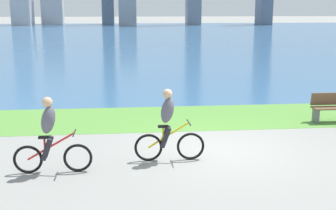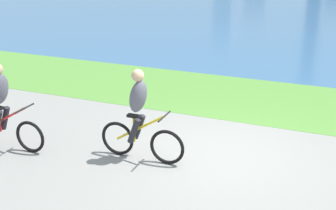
% 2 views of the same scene
% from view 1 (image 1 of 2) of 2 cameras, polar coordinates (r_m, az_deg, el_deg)
% --- Properties ---
extents(ground_plane, '(300.00, 300.00, 0.00)m').
position_cam_1_polar(ground_plane, '(11.31, 6.27, -5.67)').
color(ground_plane, gray).
extents(grass_strip_bayside, '(120.00, 3.30, 0.01)m').
position_cam_1_polar(grass_strip_bayside, '(14.47, 3.55, -1.56)').
color(grass_strip_bayside, '#59933D').
rests_on(grass_strip_bayside, ground).
extents(bay_water_surface, '(300.00, 80.75, 0.00)m').
position_cam_1_polar(bay_water_surface, '(56.04, -3.42, 8.86)').
color(bay_water_surface, '#386693').
rests_on(bay_water_surface, ground).
extents(cyclist_lead, '(1.63, 0.52, 1.69)m').
position_cam_1_polar(cyclist_lead, '(10.24, 0.02, -2.63)').
color(cyclist_lead, black).
rests_on(cyclist_lead, ground).
extents(cyclist_trailing, '(1.67, 0.52, 1.66)m').
position_cam_1_polar(cyclist_trailing, '(9.81, -14.83, -3.77)').
color(cyclist_trailing, black).
rests_on(cyclist_trailing, ground).
extents(bench_near_path, '(1.50, 0.47, 0.90)m').
position_cam_1_polar(bench_near_path, '(14.76, 20.59, -0.29)').
color(bench_near_path, brown).
rests_on(bench_near_path, ground).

